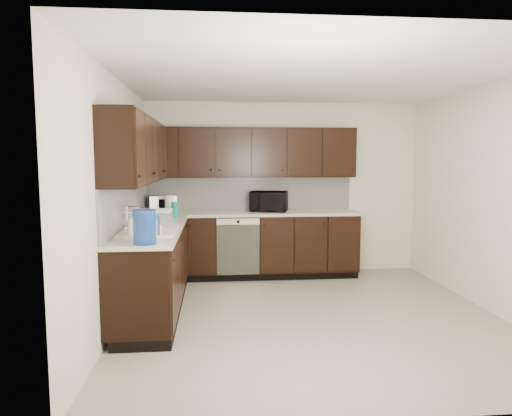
{
  "coord_description": "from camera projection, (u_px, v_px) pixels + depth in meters",
  "views": [
    {
      "loc": [
        -1.01,
        -4.68,
        1.67
      ],
      "look_at": [
        -0.53,
        0.6,
        1.11
      ],
      "focal_mm": 32.0,
      "sensor_mm": 36.0,
      "label": 1
    }
  ],
  "objects": [
    {
      "name": "floor",
      "position": [
        310.0,
        316.0,
        4.9
      ],
      "size": [
        4.0,
        4.0,
        0.0
      ],
      "primitive_type": "plane",
      "color": "gray",
      "rests_on": "ground"
    },
    {
      "name": "ceiling",
      "position": [
        313.0,
        78.0,
        4.64
      ],
      "size": [
        4.0,
        4.0,
        0.0
      ],
      "primitive_type": "plane",
      "rotation": [
        3.14,
        0.0,
        0.0
      ],
      "color": "white",
      "rests_on": "wall_back"
    },
    {
      "name": "wall_back",
      "position": [
        283.0,
        188.0,
        6.75
      ],
      "size": [
        4.0,
        0.02,
        2.5
      ],
      "primitive_type": "cube",
      "color": "beige",
      "rests_on": "floor"
    },
    {
      "name": "wall_left",
      "position": [
        116.0,
        202.0,
        4.59
      ],
      "size": [
        0.02,
        4.0,
        2.5
      ],
      "primitive_type": "cube",
      "color": "beige",
      "rests_on": "floor"
    },
    {
      "name": "wall_right",
      "position": [
        493.0,
        199.0,
        4.95
      ],
      "size": [
        0.02,
        4.0,
        2.5
      ],
      "primitive_type": "cube",
      "color": "beige",
      "rests_on": "floor"
    },
    {
      "name": "wall_front",
      "position": [
        380.0,
        229.0,
        2.79
      ],
      "size": [
        4.0,
        0.02,
        2.5
      ],
      "primitive_type": "cube",
      "color": "beige",
      "rests_on": "floor"
    },
    {
      "name": "lower_cabinets",
      "position": [
        216.0,
        258.0,
        5.87
      ],
      "size": [
        3.0,
        2.8,
        0.9
      ],
      "color": "black",
      "rests_on": "floor"
    },
    {
      "name": "countertop",
      "position": [
        215.0,
        219.0,
        5.81
      ],
      "size": [
        3.03,
        2.83,
        0.04
      ],
      "color": "#BAB7A2",
      "rests_on": "lower_cabinets"
    },
    {
      "name": "backsplash",
      "position": [
        199.0,
        197.0,
        5.97
      ],
      "size": [
        3.0,
        2.8,
        0.48
      ],
      "color": "silver",
      "rests_on": "countertop"
    },
    {
      "name": "upper_cabinets",
      "position": [
        207.0,
        152.0,
        5.81
      ],
      "size": [
        3.0,
        2.8,
        0.7
      ],
      "color": "black",
      "rests_on": "wall_back"
    },
    {
      "name": "dishwasher",
      "position": [
        238.0,
        243.0,
        6.18
      ],
      "size": [
        0.58,
        0.04,
        0.78
      ],
      "color": "beige",
      "rests_on": "lower_cabinets"
    },
    {
      "name": "sink",
      "position": [
        149.0,
        237.0,
        4.65
      ],
      "size": [
        0.54,
        0.82,
        0.42
      ],
      "color": "beige",
      "rests_on": "countertop"
    },
    {
      "name": "microwave",
      "position": [
        269.0,
        201.0,
        6.45
      ],
      "size": [
        0.58,
        0.46,
        0.28
      ],
      "primitive_type": "imported",
      "rotation": [
        0.0,
        0.0,
        -0.25
      ],
      "color": "black",
      "rests_on": "countertop"
    },
    {
      "name": "soap_bottle_a",
      "position": [
        157.0,
        228.0,
        4.29
      ],
      "size": [
        0.1,
        0.1,
        0.17
      ],
      "primitive_type": "imported",
      "rotation": [
        0.0,
        0.0,
        0.43
      ],
      "color": "gray",
      "rests_on": "countertop"
    },
    {
      "name": "soap_bottle_b",
      "position": [
        131.0,
        226.0,
        4.34
      ],
      "size": [
        0.11,
        0.11,
        0.21
      ],
      "primitive_type": "imported",
      "rotation": [
        0.0,
        0.0,
        0.4
      ],
      "color": "gray",
      "rests_on": "countertop"
    },
    {
      "name": "toaster_oven",
      "position": [
        162.0,
        204.0,
        6.38
      ],
      "size": [
        0.43,
        0.36,
        0.23
      ],
      "primitive_type": "cube",
      "rotation": [
        0.0,
        0.0,
        0.27
      ],
      "color": "silver",
      "rests_on": "countertop"
    },
    {
      "name": "storage_bin",
      "position": [
        149.0,
        219.0,
        4.94
      ],
      "size": [
        0.49,
        0.39,
        0.18
      ],
      "primitive_type": "cube",
      "rotation": [
        0.0,
        0.0,
        -0.11
      ],
      "color": "silver",
      "rests_on": "countertop"
    },
    {
      "name": "blue_pitcher",
      "position": [
        145.0,
        227.0,
        3.95
      ],
      "size": [
        0.25,
        0.25,
        0.3
      ],
      "primitive_type": "cylinder",
      "rotation": [
        0.0,
        0.0,
        0.28
      ],
      "color": "#103598",
      "rests_on": "countertop"
    },
    {
      "name": "teal_tumbler",
      "position": [
        175.0,
        210.0,
        5.75
      ],
      "size": [
        0.11,
        0.11,
        0.2
      ],
      "primitive_type": "cylinder",
      "rotation": [
        0.0,
        0.0,
        0.25
      ],
      "color": "#0B827A",
      "rests_on": "countertop"
    },
    {
      "name": "paper_towel_roll",
      "position": [
        170.0,
        205.0,
        5.98
      ],
      "size": [
        0.14,
        0.14,
        0.26
      ],
      "primitive_type": "cylinder",
      "rotation": [
        0.0,
        0.0,
        0.15
      ],
      "color": "white",
      "rests_on": "countertop"
    }
  ]
}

